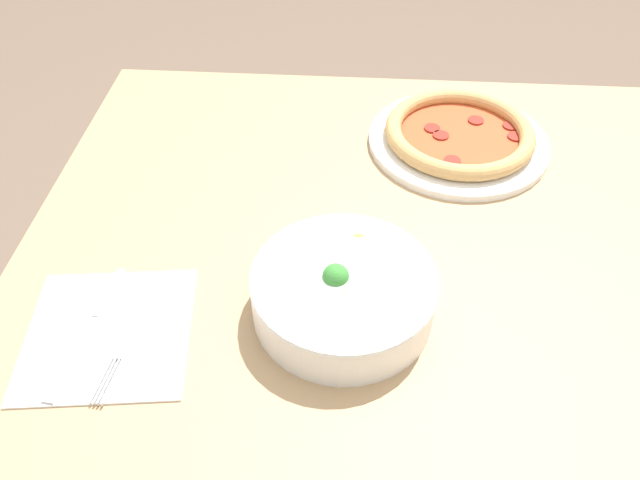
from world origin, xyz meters
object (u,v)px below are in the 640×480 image
(pizza, at_px, (459,136))
(bowl, at_px, (343,291))
(knife, at_px, (91,324))
(fork, at_px, (132,331))

(pizza, distance_m, bowl, 0.40)
(bowl, height_order, knife, bowl)
(bowl, distance_m, knife, 0.31)
(bowl, height_order, fork, bowl)
(pizza, xyz_separation_m, bowl, (0.17, 0.36, 0.02))
(fork, xyz_separation_m, knife, (0.05, -0.01, -0.00))
(pizza, distance_m, knife, 0.62)
(bowl, xyz_separation_m, knife, (0.30, 0.05, -0.03))
(knife, bearing_deg, fork, 89.62)
(bowl, bearing_deg, fork, 12.29)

